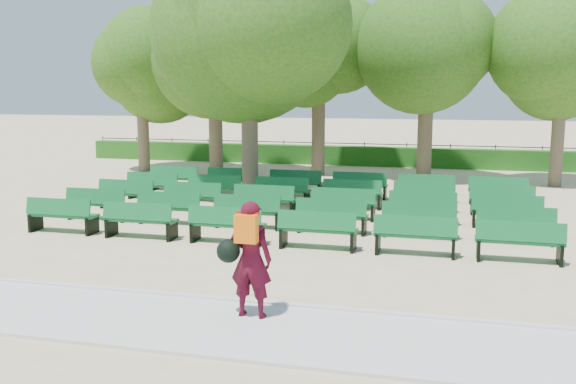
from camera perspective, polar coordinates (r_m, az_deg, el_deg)
The scene contains 9 objects.
ground at distance 17.39m, azimuth -3.02°, elevation -2.90°, with size 120.00×120.00×0.00m, color #CDB388.
paving at distance 10.83m, azimuth -15.10°, elevation -10.68°, with size 30.00×2.20×0.06m, color silver.
curb at distance 11.77m, azimuth -12.32°, elevation -8.83°, with size 30.00×0.12×0.10m, color silver.
hedge at distance 30.81m, azimuth 4.84°, elevation 3.25°, with size 26.00×0.70×0.90m, color #205C17.
fence at distance 31.25m, azimuth 4.96°, elevation 2.50°, with size 26.00×0.10×1.02m, color black, non-canonical shape.
tree_line at distance 26.95m, azimuth 3.39°, elevation 1.44°, with size 21.80×6.80×7.04m, color #33601A, non-canonical shape.
bench_array at distance 18.35m, azimuth 1.44°, elevation -1.95°, with size 1.82×0.62×1.14m.
tree_among at distance 20.24m, azimuth -3.50°, elevation 12.98°, with size 5.64×5.64×7.54m.
person at distance 10.14m, azimuth -3.50°, elevation -5.82°, with size 0.89×0.53×1.87m.
Camera 1 is at (5.14, -16.20, 3.66)m, focal length 40.00 mm.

